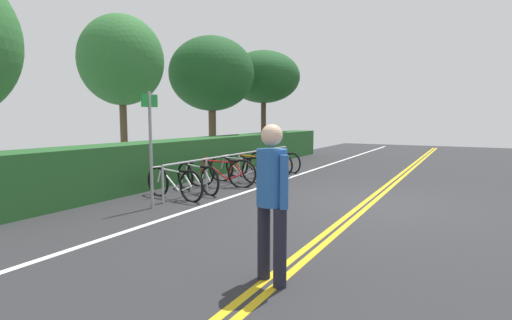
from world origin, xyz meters
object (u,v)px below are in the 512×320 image
bicycle_2 (221,173)px  bicycle_6 (281,162)px  tree_mid (121,61)px  bicycle_3 (238,169)px  bicycle_5 (270,163)px  bicycle_0 (174,183)px  tree_far_right (212,74)px  tree_extra (264,77)px  bike_rack (239,160)px  bicycle_4 (252,166)px  sign_post_near (151,139)px  pedestrian (272,193)px  bicycle_1 (197,178)px

bicycle_2 → bicycle_6: bicycle_2 is taller
bicycle_6 → tree_mid: (-3.06, 3.86, 3.12)m
bicycle_3 → bicycle_5: bicycle_3 is taller
bicycle_0 → tree_far_right: 7.36m
bicycle_3 → tree_extra: bearing=22.0°
bicycle_5 → bicycle_6: (0.75, -0.04, -0.01)m
bike_rack → bicycle_0: bearing=177.9°
bicycle_3 → bicycle_4: bearing=3.9°
bike_rack → sign_post_near: sign_post_near is taller
bicycle_4 → pedestrian: bearing=-149.3°
bicycle_3 → pedestrian: pedestrian is taller
tree_mid → tree_far_right: (3.90, -0.55, -0.05)m
bicycle_1 → bicycle_4: size_ratio=0.99×
bike_rack → sign_post_near: size_ratio=2.73×
bicycle_2 → pedestrian: (-4.68, -3.74, 0.62)m
bicycle_1 → bicycle_2: size_ratio=0.95×
bike_rack → tree_extra: tree_extra is taller
bicycle_1 → bicycle_2: 0.87m
bike_rack → bicycle_4: (0.92, 0.11, -0.26)m
bicycle_5 → pedestrian: bearing=-153.4°
tree_mid → bicycle_5: bearing=-58.9°
bicycle_1 → pedestrian: 5.46m
bicycle_2 → bicycle_4: size_ratio=1.04×
bicycle_1 → bicycle_3: (1.71, -0.08, 0.02)m
bicycle_5 → pedestrian: (-7.29, -3.65, 0.63)m
bicycle_0 → tree_extra: tree_extra is taller
bicycle_1 → tree_mid: tree_mid is taller
bicycle_0 → pedestrian: (-2.95, -3.82, 0.64)m
bicycle_4 → bicycle_6: size_ratio=1.06×
bicycle_2 → bicycle_6: bearing=-2.2°
bicycle_5 → bicycle_6: size_ratio=1.07×
bicycle_1 → bicycle_5: 3.48m
tree_far_right → tree_extra: size_ratio=1.01×
bicycle_2 → sign_post_near: bearing=-177.1°
tree_mid → tree_extra: (7.44, -0.91, 0.12)m
bicycle_6 → tree_mid: bearing=128.4°
bicycle_3 → pedestrian: 6.73m
pedestrian → bicycle_4: bearing=30.7°
bicycle_0 → bicycle_6: bicycle_0 is taller
bicycle_1 → pedestrian: pedestrian is taller
bike_rack → sign_post_near: 3.59m
bicycle_5 → pedestrian: pedestrian is taller
bicycle_2 → pedestrian: 6.02m
bike_rack → bicycle_2: bearing=179.0°
tree_far_right → bicycle_0: bearing=-152.4°
tree_mid → tree_far_right: size_ratio=1.00×
bicycle_5 → sign_post_near: 5.35m
bicycle_0 → bicycle_4: 3.51m
bicycle_0 → tree_far_right: tree_far_right is taller
bicycle_2 → tree_far_right: (4.21, 3.18, 3.04)m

